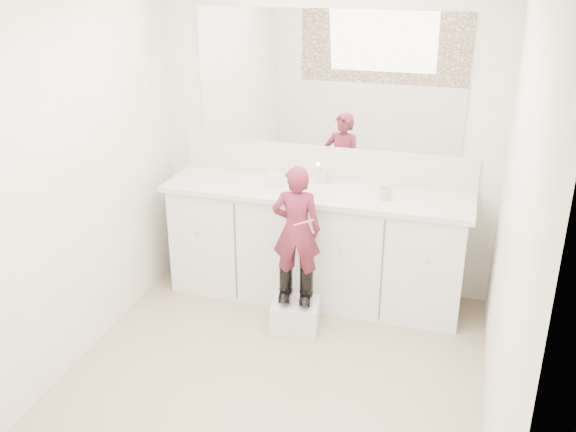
% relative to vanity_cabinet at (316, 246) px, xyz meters
% --- Properties ---
extents(floor, '(3.00, 3.00, 0.00)m').
position_rel_vanity_cabinet_xyz_m(floor, '(0.00, -1.23, -0.42)').
color(floor, '#807054').
rests_on(floor, ground).
extents(wall_back, '(2.60, 0.00, 2.60)m').
position_rel_vanity_cabinet_xyz_m(wall_back, '(0.00, 0.27, 0.77)').
color(wall_back, beige).
rests_on(wall_back, floor).
extents(wall_front, '(2.60, 0.00, 2.60)m').
position_rel_vanity_cabinet_xyz_m(wall_front, '(0.00, -2.73, 0.77)').
color(wall_front, beige).
rests_on(wall_front, floor).
extents(wall_left, '(0.00, 3.00, 3.00)m').
position_rel_vanity_cabinet_xyz_m(wall_left, '(-1.30, -1.23, 0.78)').
color(wall_left, beige).
rests_on(wall_left, floor).
extents(wall_right, '(0.00, 3.00, 3.00)m').
position_rel_vanity_cabinet_xyz_m(wall_right, '(1.30, -1.23, 0.78)').
color(wall_right, beige).
rests_on(wall_right, floor).
extents(vanity_cabinet, '(2.20, 0.55, 0.85)m').
position_rel_vanity_cabinet_xyz_m(vanity_cabinet, '(0.00, 0.00, 0.00)').
color(vanity_cabinet, silver).
rests_on(vanity_cabinet, floor).
extents(countertop, '(2.28, 0.58, 0.04)m').
position_rel_vanity_cabinet_xyz_m(countertop, '(0.00, -0.01, 0.45)').
color(countertop, beige).
rests_on(countertop, vanity_cabinet).
extents(backsplash, '(2.28, 0.03, 0.25)m').
position_rel_vanity_cabinet_xyz_m(backsplash, '(0.00, 0.26, 0.59)').
color(backsplash, beige).
rests_on(backsplash, countertop).
extents(mirror, '(2.00, 0.02, 1.00)m').
position_rel_vanity_cabinet_xyz_m(mirror, '(0.00, 0.26, 1.22)').
color(mirror, white).
rests_on(mirror, wall_back).
extents(dot_panel, '(2.00, 0.01, 1.20)m').
position_rel_vanity_cabinet_xyz_m(dot_panel, '(0.00, -2.71, 1.22)').
color(dot_panel, '#472819').
rests_on(dot_panel, wall_front).
extents(faucet, '(0.08, 0.08, 0.10)m').
position_rel_vanity_cabinet_xyz_m(faucet, '(0.00, 0.15, 0.52)').
color(faucet, silver).
rests_on(faucet, countertop).
extents(cup, '(0.13, 0.13, 0.09)m').
position_rel_vanity_cabinet_xyz_m(cup, '(0.52, -0.07, 0.51)').
color(cup, beige).
rests_on(cup, countertop).
extents(soap_bottle, '(0.10, 0.10, 0.17)m').
position_rel_vanity_cabinet_xyz_m(soap_bottle, '(-0.31, -0.04, 0.55)').
color(soap_bottle, silver).
rests_on(soap_bottle, countertop).
extents(step_stool, '(0.36, 0.32, 0.21)m').
position_rel_vanity_cabinet_xyz_m(step_stool, '(-0.02, -0.51, -0.32)').
color(step_stool, silver).
rests_on(step_stool, floor).
extents(boot_left, '(0.13, 0.19, 0.27)m').
position_rel_vanity_cabinet_xyz_m(boot_left, '(-0.09, -0.49, -0.08)').
color(boot_left, black).
rests_on(boot_left, step_stool).
extents(boot_right, '(0.13, 0.19, 0.27)m').
position_rel_vanity_cabinet_xyz_m(boot_right, '(0.06, -0.49, -0.08)').
color(boot_right, black).
rests_on(boot_right, step_stool).
extents(toddler, '(0.36, 0.27, 0.91)m').
position_rel_vanity_cabinet_xyz_m(toddler, '(-0.02, -0.49, 0.34)').
color(toddler, '#9B2F4A').
rests_on(toddler, step_stool).
extents(toothbrush, '(0.14, 0.03, 0.06)m').
position_rel_vanity_cabinet_xyz_m(toothbrush, '(0.05, -0.57, 0.43)').
color(toothbrush, pink).
rests_on(toothbrush, toddler).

